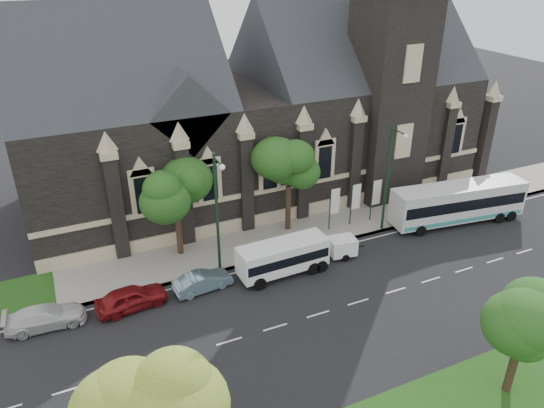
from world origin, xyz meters
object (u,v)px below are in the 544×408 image
banner_flag_right (375,195)px  car_far_red (131,298)px  tree_walk_left (177,184)px  car_far_white (46,317)px  street_lamp_near (389,174)px  banner_flag_center (354,199)px  tree_park_east (525,317)px  box_trailer (342,246)px  sedan (203,281)px  shuttle_bus (283,256)px  street_lamp_mid (218,208)px  banner_flag_left (333,204)px  tree_walk_right (290,163)px  tour_coach (458,202)px  tree_park_near (155,404)px

banner_flag_right → car_far_red: banner_flag_right is taller
tree_walk_left → car_far_white: size_ratio=1.63×
street_lamp_near → banner_flag_center: size_ratio=2.25×
tree_park_east → car_far_red: tree_park_east is taller
box_trailer → sedan: 10.75m
banner_flag_center → banner_flag_right: (2.00, 0.00, 0.00)m
tree_walk_left → sedan: size_ratio=1.91×
shuttle_bus → car_far_white: size_ratio=1.39×
shuttle_bus → car_far_red: shuttle_bus is taller
street_lamp_mid → box_trailer: street_lamp_mid is taller
tree_park_east → car_far_red: (-16.74, 14.90, -3.85)m
street_lamp_mid → car_far_red: bearing=-167.0°
banner_flag_left → sedan: (-12.10, -3.45, -1.72)m
banner_flag_center → tree_walk_right: bearing=161.4°
street_lamp_near → tour_coach: bearing=-10.6°
banner_flag_left → car_far_red: 17.27m
banner_flag_left → tour_coach: bearing=-17.0°
tree_walk_right → street_lamp_near: size_ratio=0.87×
tree_walk_right → banner_flag_center: (5.08, -1.71, -3.43)m
tree_walk_left → car_far_white: (-9.87, -4.74, -5.05)m
street_lamp_near → sedan: (-15.81, -1.54, -4.45)m
car_far_red → street_lamp_mid: bearing=-83.2°
box_trailer → car_far_white: 20.61m
banner_flag_left → banner_flag_center: size_ratio=1.00×
street_lamp_mid → car_far_red: street_lamp_mid is taller
banner_flag_right → car_far_red: bearing=-170.7°
banner_flag_center → shuttle_bus: bearing=-154.5°
tour_coach → sedan: 22.32m
tree_walk_left → banner_flag_center: tree_walk_left is taller
tree_park_near → sedan: (5.96, 14.32, -5.76)m
tree_walk_left → car_far_white: bearing=-154.3°
banner_flag_left → sedan: size_ratio=1.00×
tree_walk_left → banner_flag_center: (14.08, -1.70, -3.35)m
street_lamp_mid → tour_coach: (20.47, -1.21, -3.27)m
banner_flag_center → tree_park_near: bearing=-138.5°
sedan → tour_coach: bearing=-95.6°
box_trailer → car_far_red: car_far_red is taller
shuttle_bus → street_lamp_mid: bearing=150.8°
tree_park_east → box_trailer: bearing=94.9°
box_trailer → car_far_white: box_trailer is taller
street_lamp_near → banner_flag_right: 3.34m
street_lamp_mid → banner_flag_left: 10.81m
box_trailer → tree_park_near: bearing=-133.2°
banner_flag_center → tour_coach: (8.19, -3.11, -0.54)m
street_lamp_mid → car_far_white: street_lamp_mid is taller
tree_park_near → street_lamp_mid: 17.71m
banner_flag_right → street_lamp_near: bearing=-98.6°
tour_coach → shuttle_bus: bearing=-169.5°
tree_park_near → banner_flag_left: tree_park_near is taller
street_lamp_mid → sedan: street_lamp_mid is taller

